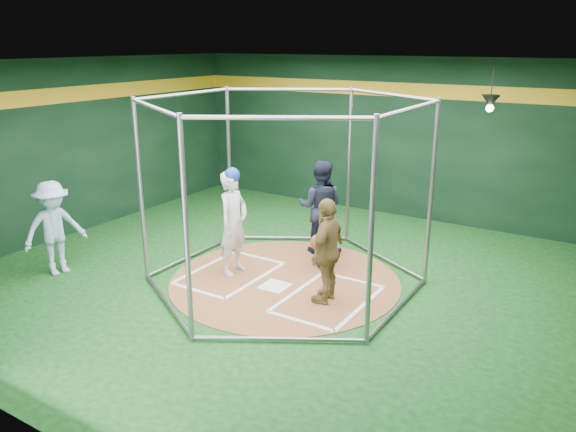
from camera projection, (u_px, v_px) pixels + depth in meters
The scene contains 12 objects.
room_shell at pixel (285, 178), 8.79m from camera, with size 10.10×9.10×3.53m.
clay_disc at pixel (285, 280), 9.31m from camera, with size 3.80×3.80×0.01m, color #915A35.
home_plate at pixel (275, 286), 9.06m from camera, with size 0.43×0.43×0.01m, color white.
batter_box_left at pixel (230, 273), 9.58m from camera, with size 1.17×1.77×0.01m.
batter_box_right at pixel (328, 299), 8.62m from camera, with size 1.17×1.77×0.01m.
batting_cage at pixel (285, 193), 8.86m from camera, with size 4.05×4.67×3.00m.
pendant_lamp_near at pixel (490, 101), 10.29m from camera, with size 0.34×0.34×0.90m.
batter_figure at pixel (233, 221), 9.37m from camera, with size 0.43×0.65×1.83m.
visitor_leopard at pixel (327, 251), 8.34m from camera, with size 0.95×0.39×1.62m, color #A58846.
catcher_figure at pixel (324, 242), 9.66m from camera, with size 0.54×0.62×0.95m.
umpire at pixel (320, 207), 10.33m from camera, with size 0.84×0.66×1.74m, color black.
bystander_blue at pixel (54, 228), 9.39m from camera, with size 1.04×0.60×1.61m, color #A5B9DA.
Camera 1 is at (4.58, -7.23, 3.81)m, focal length 35.00 mm.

